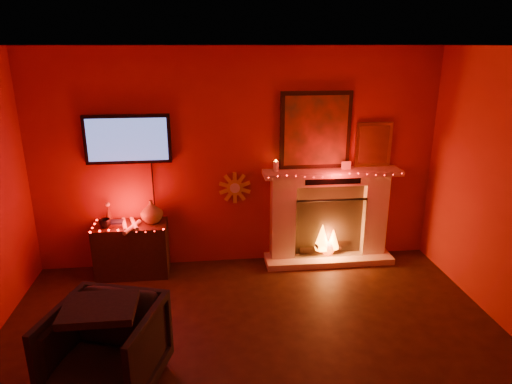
# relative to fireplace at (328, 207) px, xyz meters

# --- Properties ---
(room) EXTENTS (5.00, 5.00, 5.00)m
(room) POSITION_rel_fireplace_xyz_m (-1.14, -2.39, 0.63)
(room) COLOR black
(room) RESTS_ON ground
(fireplace) EXTENTS (1.72, 0.40, 2.18)m
(fireplace) POSITION_rel_fireplace_xyz_m (0.00, 0.00, 0.00)
(fireplace) COLOR beige
(fireplace) RESTS_ON floor
(tv) EXTENTS (1.00, 0.07, 1.24)m
(tv) POSITION_rel_fireplace_xyz_m (-2.44, 0.06, 0.92)
(tv) COLOR black
(tv) RESTS_ON room
(sunburst_clock) EXTENTS (0.40, 0.03, 0.40)m
(sunburst_clock) POSITION_rel_fireplace_xyz_m (-1.19, 0.09, 0.28)
(sunburst_clock) COLOR gold
(sunburst_clock) RESTS_ON room
(console_table) EXTENTS (0.86, 0.56, 0.93)m
(console_table) POSITION_rel_fireplace_xyz_m (-2.46, -0.13, -0.35)
(console_table) COLOR black
(console_table) RESTS_ON floor
(armchair) EXTENTS (1.02, 1.04, 0.76)m
(armchair) POSITION_rel_fireplace_xyz_m (-2.39, -2.14, -0.34)
(armchair) COLOR black
(armchair) RESTS_ON floor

